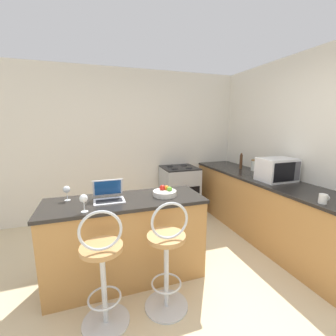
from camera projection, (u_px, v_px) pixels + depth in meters
ground_plane at (189, 310)px, 2.04m from camera, size 20.00×20.00×0.00m
wall_back at (135, 144)px, 4.08m from camera, size 12.00×0.06×2.60m
breakfast_bar at (127, 239)px, 2.42m from camera, size 1.64×0.61×0.90m
counter_right at (262, 207)px, 3.36m from camera, size 0.67×2.96×0.90m
bar_stool_near at (103, 272)px, 1.81m from camera, size 0.40×0.40×1.05m
bar_stool_far at (167, 259)px, 1.98m from camera, size 0.40×0.40×1.05m
laptop at (109, 195)px, 2.31m from camera, size 0.31×0.26×0.21m
microwave at (277, 170)px, 3.07m from camera, size 0.48×0.34×0.31m
stove_range at (179, 191)px, 4.15m from camera, size 0.61×0.61×0.90m
storage_jar at (254, 165)px, 3.75m from camera, size 0.11×0.11×0.19m
fruit_bowl at (165, 192)px, 2.45m from camera, size 0.26×0.26×0.11m
mug_white at (323, 199)px, 2.21m from camera, size 0.09×0.08×0.09m
pepper_mill at (241, 161)px, 3.90m from camera, size 0.05×0.05×0.27m
wine_glass_tall at (84, 199)px, 1.98m from camera, size 0.07×0.07×0.16m
wine_glass_short at (67, 190)px, 2.28m from camera, size 0.07×0.07×0.15m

